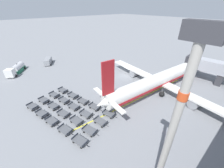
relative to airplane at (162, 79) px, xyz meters
The scene contains 26 objects.
ground_plane 12.48m from the airplane, 169.67° to the right, with size 500.00×500.00×0.00m, color gray.
airplane is the anchor object (origin of this frame).
fuel_tanker_primary 46.59m from the airplane, 143.17° to the right, with size 8.30×6.87×2.87m.
service_van 42.10m from the airplane, 155.97° to the right, with size 5.75×4.43×2.21m.
baggage_dolly_row_near_col_a 32.33m from the airplane, 115.52° to the right, with size 3.33×2.13×0.92m.
baggage_dolly_row_near_col_b 30.12m from the airplane, 109.71° to the right, with size 3.33×2.14×0.92m.
baggage_dolly_row_near_col_c 28.39m from the airplane, 103.61° to the right, with size 3.33×2.06×0.92m.
baggage_dolly_row_near_col_d 26.74m from the airplane, 96.26° to the right, with size 3.33×2.16×0.92m.
baggage_dolly_row_near_col_e 25.75m from the airplane, 88.13° to the right, with size 3.33×2.11×0.92m.
baggage_dolly_row_mid_a_col_a 30.34m from the airplane, 118.97° to the right, with size 3.32×1.99×0.92m.
baggage_dolly_row_mid_a_col_b 27.89m from the airplane, 113.26° to the right, with size 3.32×1.96×0.92m.
baggage_dolly_row_mid_a_col_c 26.01m from the airplane, 106.09° to the right, with size 3.33×2.14×0.92m.
baggage_dolly_row_mid_a_col_d 24.25m from the airplane, 98.52° to the right, with size 3.32×1.94×0.92m.
baggage_dolly_row_mid_a_col_e 23.34m from the airplane, 89.81° to the right, with size 3.33×2.17×0.92m.
baggage_dolly_row_mid_b_col_a 28.30m from the airplane, 122.73° to the right, with size 3.33×2.09×0.92m.
baggage_dolly_row_mid_b_col_b 25.68m from the airplane, 116.62° to the right, with size 3.33×2.02×0.92m.
baggage_dolly_row_mid_b_col_c 23.66m from the airplane, 109.51° to the right, with size 3.33×2.06×0.92m.
baggage_dolly_row_mid_b_col_d 21.93m from the airplane, 100.66° to the right, with size 3.33×2.12×0.92m.
baggage_dolly_row_mid_b_col_e 20.57m from the airplane, 91.07° to the right, with size 3.32×1.94×0.92m.
baggage_dolly_row_far_col_a 26.56m from the airplane, 126.73° to the right, with size 3.32×1.94×0.92m.
baggage_dolly_row_far_col_b 23.67m from the airplane, 120.36° to the right, with size 3.33×2.03×0.92m.
baggage_dolly_row_far_col_c 21.43m from the airplane, 112.74° to the right, with size 3.33×2.13×0.92m.
baggage_dolly_row_far_col_d 19.48m from the airplane, 104.34° to the right, with size 3.33×2.01×0.92m.
baggage_dolly_row_far_col_e 17.98m from the airplane, 93.25° to the right, with size 3.33×2.12×0.92m.
apron_light_mast 28.10m from the airplane, 60.63° to the right, with size 2.00×0.70×19.37m.
stand_guidance_stripe 9.24m from the airplane, 94.62° to the right, with size 3.62×33.61×0.01m.
Camera 1 is at (27.52, -29.23, 20.00)m, focal length 22.00 mm.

